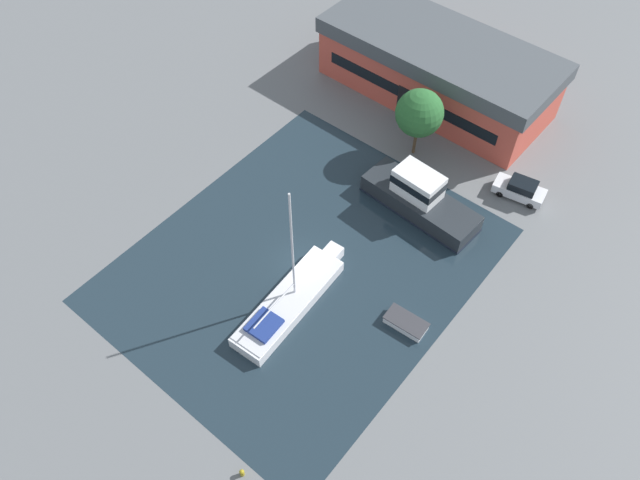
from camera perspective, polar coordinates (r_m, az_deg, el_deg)
The scene contains 9 objects.
ground_plane at distance 49.23m, azimuth -1.57°, elevation -2.23°, with size 440.00×440.00×0.00m, color slate.
water_canal at distance 49.23m, azimuth -1.57°, elevation -2.22°, with size 23.68×28.39×0.01m, color #1E2D38.
warehouse_building at distance 62.85m, azimuth 10.70°, elevation 15.21°, with size 22.74×9.89×6.16m.
quay_tree_near_building at distance 55.08m, azimuth 9.08°, elevation 11.38°, with size 4.19×4.19×6.71m.
parked_car at distance 55.78m, azimuth 17.83°, elevation 4.45°, with size 4.56×2.52×1.77m.
sailboat_moored at distance 46.63m, azimuth -2.77°, elevation -5.57°, with size 3.47×11.63×11.87m.
motor_cruiser at distance 52.40m, azimuth 9.08°, elevation 3.85°, with size 10.54×4.10×3.93m.
small_dinghy at distance 46.34m, azimuth 7.87°, elevation -7.51°, with size 3.23×1.78×0.67m.
mooring_bollard at distance 41.80m, azimuth -7.15°, elevation -20.35°, with size 0.32×0.32×0.65m.
Camera 1 is at (19.30, -21.36, 39.94)m, focal length 35.00 mm.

